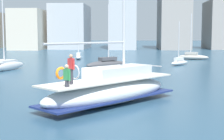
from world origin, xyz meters
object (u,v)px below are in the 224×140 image
at_px(moored_sloop_near, 2,64).
at_px(moored_catamaran, 179,62).
at_px(main_sailboat, 111,89).
at_px(moored_cutter_left, 78,56).
at_px(moored_cutter_right, 106,63).
at_px(moored_sloop_far, 193,56).

relative_size(moored_sloop_near, moored_catamaran, 1.76).
relative_size(main_sailboat, moored_catamaran, 2.26).
xyz_separation_m(moored_catamaran, moored_cutter_left, (-14.99, 9.92, 0.02)).
xyz_separation_m(moored_catamaran, moored_cutter_right, (-9.33, -4.58, 0.14)).
bearing_deg(moored_sloop_far, moored_cutter_right, -130.99).
bearing_deg(moored_sloop_far, main_sailboat, -106.90).
bearing_deg(moored_cutter_right, moored_sloop_far, 49.01).
bearing_deg(moored_catamaran, moored_sloop_near, -161.06).
bearing_deg(main_sailboat, moored_catamaran, 73.87).
bearing_deg(moored_sloop_near, moored_cutter_left, 70.56).
relative_size(moored_sloop_far, moored_cutter_left, 1.15).
xyz_separation_m(moored_cutter_left, moored_cutter_right, (5.66, -14.50, 0.12)).
distance_m(moored_sloop_near, moored_cutter_left, 18.18).
bearing_deg(main_sailboat, moored_cutter_right, 95.24).
relative_size(moored_sloop_far, moored_cutter_right, 0.97).
height_order(moored_sloop_far, moored_catamaran, moored_sloop_far).
distance_m(moored_sloop_far, moored_cutter_left, 18.44).
bearing_deg(moored_cutter_right, main_sailboat, -84.76).
height_order(main_sailboat, moored_sloop_far, main_sailboat).
height_order(moored_sloop_near, moored_sloop_far, moored_sloop_near).
xyz_separation_m(main_sailboat, moored_catamaran, (7.40, 25.59, -0.46)).
bearing_deg(moored_sloop_near, moored_cutter_right, 12.71).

